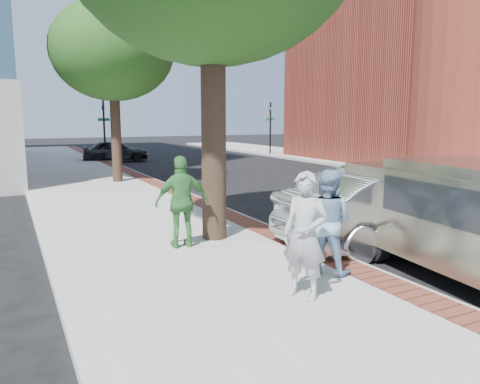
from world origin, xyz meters
TOP-DOWN VIEW (x-y plane):
  - ground at (0.00, 0.00)m, footprint 120.00×120.00m
  - sidewalk at (-1.50, 8.00)m, footprint 5.00×60.00m
  - brick_strip at (0.70, 8.00)m, footprint 0.60×60.00m
  - curb at (1.05, 8.00)m, footprint 0.10×60.00m
  - sidewalk_far at (14.50, 8.00)m, footprint 5.00×60.00m
  - church at (20.98, 13.13)m, footprint 19.00×16.00m
  - signal_near at (0.90, 22.00)m, footprint 0.70×0.15m
  - signal_far at (12.50, 22.00)m, footprint 0.70×0.15m
  - tree_far at (-0.50, 12.00)m, footprint 4.80×4.80m
  - parking_meter at (0.73, -0.24)m, footprint 0.12×0.32m
  - person_gray at (-0.80, -1.78)m, footprint 0.72×0.80m
  - person_officer at (0.16, -1.03)m, footprint 1.03×1.06m
  - person_green at (-1.45, 1.51)m, footprint 1.12×0.57m
  - sedan_silver at (2.78, 0.09)m, footprint 5.13×1.90m
  - bg_car at (1.60, 22.32)m, footprint 4.14×2.10m
  - van at (2.39, -2.16)m, footprint 2.63×5.57m

SIDE VIEW (x-z plane):
  - ground at x=0.00m, z-range 0.00..0.00m
  - sidewalk at x=-1.50m, z-range 0.00..0.15m
  - curb at x=1.05m, z-range 0.00..0.15m
  - sidewalk_far at x=14.50m, z-range 0.00..0.15m
  - brick_strip at x=0.70m, z-range 0.15..0.16m
  - bg_car at x=1.60m, z-range 0.00..1.35m
  - sedan_silver at x=2.78m, z-range 0.00..1.68m
  - person_officer at x=0.16m, z-range 0.15..1.88m
  - person_gray at x=-0.80m, z-range 0.15..1.98m
  - person_green at x=-1.45m, z-range 0.15..1.98m
  - van at x=2.39m, z-range 0.09..2.08m
  - parking_meter at x=0.73m, z-range 0.47..1.94m
  - signal_near at x=0.90m, z-range 0.35..4.15m
  - signal_far at x=12.50m, z-range 0.35..4.15m
  - tree_far at x=-0.50m, z-range 1.73..8.87m
  - church at x=20.98m, z-range -2.94..17.46m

